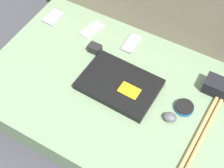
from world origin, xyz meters
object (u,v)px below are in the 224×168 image
phone_black (92,30)px  camera_pouch (217,86)px  laptop (119,84)px  phone_small (131,43)px  phone_silver (53,17)px  computer_mouse (170,117)px  charger_brick (95,48)px  speaker_puck (184,107)px

phone_black → camera_pouch: size_ratio=1.26×
laptop → phone_black: laptop is taller
laptop → phone_small: 0.26m
phone_silver → laptop: bearing=-19.0°
phone_silver → phone_small: (0.44, 0.04, -0.00)m
computer_mouse → charger_brick: bearing=145.7°
phone_black → phone_small: bearing=16.8°
laptop → charger_brick: bearing=150.6°
speaker_puck → camera_pouch: bearing=61.7°
camera_pouch → charger_brick: 0.59m
speaker_puck → phone_small: size_ratio=0.68×
phone_black → camera_pouch: (0.67, -0.05, 0.03)m
computer_mouse → phone_black: bearing=138.5°
charger_brick → phone_black: bearing=127.2°
speaker_puck → phone_silver: bearing=167.5°
phone_small → charger_brick: (-0.13, -0.13, 0.01)m
laptop → camera_pouch: bearing=28.5°
computer_mouse → speaker_puck: computer_mouse is taller
computer_mouse → charger_brick: size_ratio=1.11×
laptop → phone_silver: 0.55m
laptop → camera_pouch: size_ratio=3.21×
computer_mouse → phone_silver: size_ratio=0.59×
computer_mouse → camera_pouch: camera_pouch is taller
phone_silver → phone_black: phone_silver is taller
speaker_puck → phone_silver: (-0.81, 0.18, -0.00)m
phone_black → charger_brick: bearing=-39.9°
phone_small → camera_pouch: camera_pouch is taller
phone_small → speaker_puck: bearing=-31.0°
phone_silver → phone_black: (0.22, 0.03, -0.00)m
phone_small → camera_pouch: 0.46m
computer_mouse → camera_pouch: size_ratio=0.61×
camera_pouch → charger_brick: size_ratio=1.83×
phone_black → camera_pouch: 0.67m
speaker_puck → laptop: bearing=-173.6°
speaker_puck → computer_mouse: bearing=-114.2°
laptop → camera_pouch: camera_pouch is taller
phone_black → camera_pouch: bearing=8.9°
speaker_puck → phone_small: speaker_puck is taller
camera_pouch → charger_brick: bearing=-173.6°
laptop → phone_silver: laptop is taller
speaker_puck → phone_black: 0.62m
phone_black → computer_mouse: bearing=-13.9°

